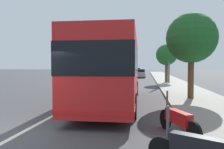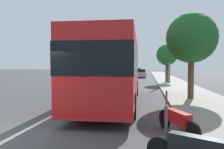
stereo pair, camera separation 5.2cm
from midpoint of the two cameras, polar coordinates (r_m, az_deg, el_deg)
ground_plane at (r=7.06m, az=-24.69°, el=-14.82°), size 220.00×220.00×0.00m
sidewalk_curb at (r=16.00m, az=19.98°, el=-4.95°), size 110.00×3.60×0.14m
lane_divider_line at (r=16.17m, az=-4.45°, el=-4.97°), size 110.00×0.16×0.01m
coach_bus at (r=11.78m, az=0.41°, el=1.68°), size 10.66×2.90×3.42m
motorcycle_nearest_curb at (r=6.71m, az=16.96°, el=-11.42°), size 2.02×0.92×1.26m
car_behind_bus at (r=48.08m, az=2.39°, el=0.72°), size 4.10×2.05×1.49m
car_ahead_same_lane at (r=47.45m, az=6.48°, el=0.73°), size 4.25×2.15×1.57m
car_oncoming at (r=38.11m, az=7.53°, el=0.27°), size 4.64×1.93×1.45m
roadside_tree_mid_block at (r=13.60m, az=20.30°, el=8.90°), size 2.92×2.92×5.14m
roadside_tree_far_block at (r=25.87m, az=14.34°, el=4.99°), size 2.43×2.43×4.54m
utility_pole at (r=25.17m, az=14.94°, el=4.43°), size 0.21×0.21×6.03m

